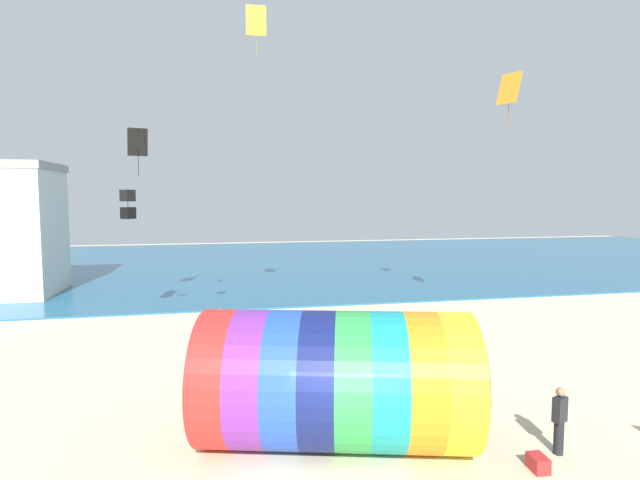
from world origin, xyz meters
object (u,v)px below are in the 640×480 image
(kite_handler, at_px, (559,420))
(cooler_box, at_px, (538,463))
(giant_inflatable_tube, at_px, (337,379))
(kite_black_box, at_px, (128,204))
(kite_black_diamond, at_px, (138,143))
(kite_orange_diamond, at_px, (509,89))
(kite_yellow_diamond, at_px, (256,21))
(bystander_near_water, at_px, (221,329))

(kite_handler, distance_m, cooler_box, 1.34)
(giant_inflatable_tube, distance_m, cooler_box, 5.11)
(kite_black_box, bearing_deg, kite_handler, -50.15)
(kite_handler, xyz_separation_m, kite_black_diamond, (-12.21, 16.59, 8.29))
(kite_orange_diamond, bearing_deg, kite_black_box, 165.32)
(kite_handler, xyz_separation_m, kite_yellow_diamond, (-6.40, 13.11, 13.55))
(kite_handler, xyz_separation_m, bystander_near_water, (-8.22, 10.23, 0.05))
(kite_orange_diamond, distance_m, kite_black_box, 18.70)
(bystander_near_water, bearing_deg, cooler_box, -56.17)
(giant_inflatable_tube, distance_m, kite_orange_diamond, 16.57)
(kite_black_box, distance_m, bystander_near_water, 8.22)
(kite_orange_diamond, bearing_deg, kite_handler, -114.87)
(giant_inflatable_tube, xyz_separation_m, kite_handler, (5.34, -1.56, -0.87))
(giant_inflatable_tube, relative_size, kite_handler, 4.39)
(kite_handler, bearing_deg, kite_black_diamond, 126.36)
(kite_yellow_diamond, bearing_deg, bystander_near_water, -122.31)
(kite_handler, height_order, kite_yellow_diamond, kite_yellow_diamond)
(kite_handler, height_order, cooler_box, kite_handler)
(kite_orange_diamond, height_order, kite_black_box, kite_orange_diamond)
(kite_handler, bearing_deg, kite_yellow_diamond, 116.00)
(kite_handler, bearing_deg, giant_inflatable_tube, 163.76)
(giant_inflatable_tube, xyz_separation_m, kite_black_diamond, (-6.87, 15.03, 7.42))
(kite_black_box, xyz_separation_m, kite_yellow_diamond, (6.12, -1.89, 8.37))
(kite_orange_diamond, bearing_deg, bystander_near_water, -179.02)
(kite_yellow_diamond, relative_size, bystander_near_water, 1.24)
(giant_inflatable_tube, bearing_deg, kite_yellow_diamond, 95.20)
(kite_black_diamond, relative_size, cooler_box, 4.58)
(kite_handler, height_order, bystander_near_water, bystander_near_water)
(kite_orange_diamond, bearing_deg, kite_yellow_diamond, 166.68)
(kite_yellow_diamond, xyz_separation_m, cooler_box, (5.42, -13.69, -14.25))
(kite_handler, height_order, kite_orange_diamond, kite_orange_diamond)
(giant_inflatable_tube, relative_size, kite_yellow_diamond, 3.36)
(kite_handler, distance_m, kite_black_box, 20.21)
(giant_inflatable_tube, height_order, kite_black_diamond, kite_black_diamond)
(kite_handler, relative_size, cooler_box, 3.30)
(giant_inflatable_tube, bearing_deg, bystander_near_water, 108.35)
(kite_orange_diamond, distance_m, cooler_box, 16.72)
(cooler_box, bearing_deg, kite_handler, 30.75)
(kite_black_diamond, height_order, cooler_box, kite_black_diamond)
(kite_black_diamond, distance_m, bystander_near_water, 11.15)
(kite_orange_diamond, relative_size, bystander_near_water, 1.38)
(kite_black_diamond, bearing_deg, cooler_box, -56.80)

